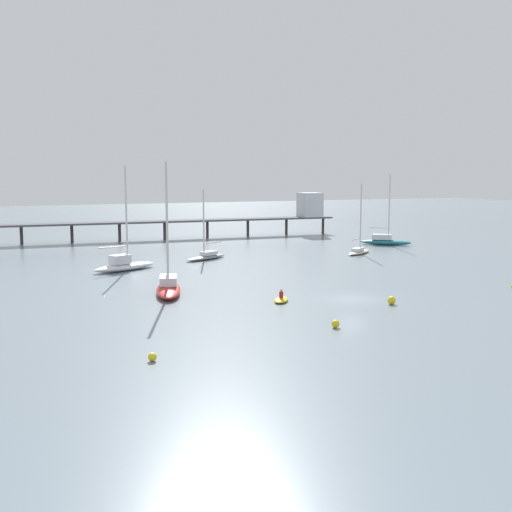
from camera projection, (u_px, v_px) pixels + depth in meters
name	position (u px, v px, depth m)	size (l,w,h in m)	color
ground_plane	(352.00, 299.00, 52.96)	(400.00, 400.00, 0.00)	slate
pier	(234.00, 214.00, 108.02)	(64.01, 8.36, 7.86)	#4C4C51
sailboat_cream	(359.00, 250.00, 84.28)	(6.21, 4.67, 9.89)	beige
sailboat_gray	(206.00, 255.00, 78.64)	(7.32, 5.01, 9.23)	gray
sailboat_white	(124.00, 264.00, 69.19)	(8.52, 5.31, 12.06)	white
sailboat_teal	(385.00, 240.00, 95.46)	(7.23, 6.92, 11.21)	#1E727A
sailboat_red	(168.00, 286.00, 55.25)	(4.53, 8.42, 12.15)	red
dinghy_yellow	(281.00, 299.00, 51.83)	(2.42, 2.69, 1.14)	yellow
mooring_buoy_far	(392.00, 300.00, 50.76)	(0.71, 0.71, 0.71)	yellow
mooring_buoy_mid	(336.00, 324.00, 42.85)	(0.58, 0.58, 0.58)	yellow
mooring_buoy_near	(152.00, 357.00, 35.05)	(0.52, 0.52, 0.52)	yellow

